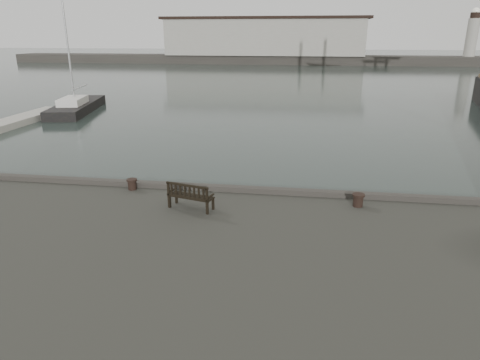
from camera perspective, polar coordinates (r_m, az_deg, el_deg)
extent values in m
plane|color=black|center=(15.49, -0.65, -6.73)|extent=(400.00, 400.00, 0.00)
cube|color=#383530|center=(105.96, 7.62, 15.61)|extent=(140.00, 8.00, 2.00)
cube|color=#9F9D94|center=(106.29, 3.20, 18.45)|extent=(46.00, 9.00, 8.00)
cube|color=black|center=(106.34, 3.24, 20.76)|extent=(48.00, 9.50, 0.60)
cylinder|color=#9F9D94|center=(111.67, 28.49, 16.34)|extent=(2.40, 2.40, 8.00)
sphere|color=silver|center=(111.76, 28.94, 19.08)|extent=(1.61, 1.61, 1.61)
cube|color=black|center=(13.26, -6.55, -2.20)|extent=(1.51, 0.84, 0.04)
cube|color=black|center=(13.01, -7.04, -1.62)|extent=(1.40, 0.42, 0.43)
cube|color=black|center=(13.33, -6.52, -2.99)|extent=(1.41, 0.75, 0.39)
cylinder|color=black|center=(15.32, -14.19, -0.56)|extent=(0.44, 0.44, 0.38)
cylinder|color=black|center=(13.90, 15.47, -2.61)|extent=(0.43, 0.43, 0.41)
cube|color=black|center=(42.32, -20.85, 8.68)|extent=(4.88, 10.63, 1.40)
cube|color=silver|center=(42.18, -21.01, 10.01)|extent=(2.54, 3.90, 0.60)
cylinder|color=#B2B5B7|center=(41.80, -21.90, 17.33)|extent=(0.16, 0.16, 11.42)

